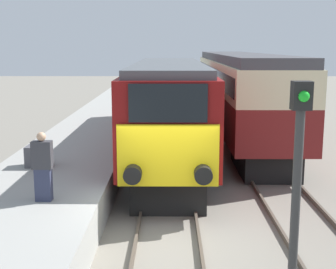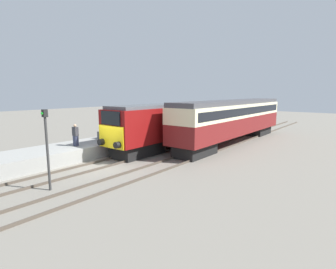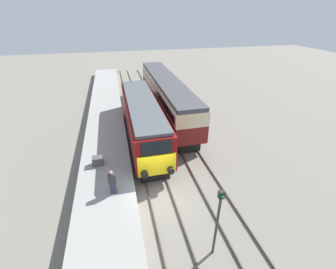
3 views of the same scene
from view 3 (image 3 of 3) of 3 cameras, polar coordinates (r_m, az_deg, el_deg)
name	(u,v)px [view 3 (image 3 of 3)]	position (r m, az deg, el deg)	size (l,w,h in m)	color
ground_plane	(161,197)	(14.82, -1.87, -15.51)	(120.00, 120.00, 0.00)	slate
platform_left	(106,136)	(20.92, -15.40, -0.46)	(3.50, 50.00, 0.94)	gray
rails_near_track	(148,153)	(18.63, -5.08, -4.78)	(1.51, 60.00, 0.14)	#4C4238
rails_far_track	(187,148)	(19.30, 4.95, -3.46)	(1.50, 60.00, 0.14)	#4C4238
locomotive	(143,119)	(19.71, -6.44, 3.95)	(2.70, 13.20, 3.80)	black
passenger_carriage	(166,93)	(25.12, -0.42, 10.52)	(2.75, 17.63, 4.04)	black
person_on_platform	(112,182)	(13.60, -13.96, -11.66)	(0.44, 0.26, 1.58)	#2D334C
signal_post	(218,219)	(10.76, 12.51, -20.17)	(0.24, 0.28, 3.96)	#333333
luggage_crate	(98,161)	(16.44, -17.42, -6.37)	(0.70, 0.56, 0.60)	#4C4C51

